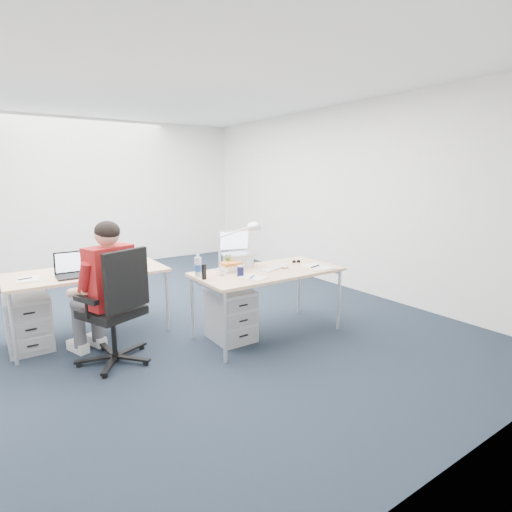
% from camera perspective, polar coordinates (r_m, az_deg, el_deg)
% --- Properties ---
extents(floor, '(7.00, 7.00, 0.00)m').
position_cam_1_polar(floor, '(5.18, -13.74, -8.57)').
color(floor, black).
rests_on(floor, ground).
extents(room, '(6.02, 7.02, 2.80)m').
position_cam_1_polar(room, '(4.88, -14.70, 10.72)').
color(room, silver).
rests_on(room, ground).
extents(desk_near, '(1.60, 0.80, 0.73)m').
position_cam_1_polar(desk_near, '(4.36, 1.72, -2.64)').
color(desk_near, '#DAA87E').
rests_on(desk_near, ground).
extents(desk_far, '(1.60, 0.80, 0.73)m').
position_cam_1_polar(desk_far, '(4.68, -22.93, -2.58)').
color(desk_far, '#DAA87E').
rests_on(desk_far, ground).
extents(office_chair, '(0.91, 0.91, 1.10)m').
position_cam_1_polar(office_chair, '(4.02, -19.38, -10.06)').
color(office_chair, black).
rests_on(office_chair, ground).
extents(seated_person, '(0.58, 0.80, 1.33)m').
position_cam_1_polar(seated_person, '(4.07, -21.13, -4.70)').
color(seated_person, maroon).
rests_on(seated_person, ground).
extents(drawer_pedestal_near, '(0.40, 0.50, 0.55)m').
position_cam_1_polar(drawer_pedestal_near, '(4.35, -3.69, -8.32)').
color(drawer_pedestal_near, '#AFB2B5').
rests_on(drawer_pedestal_near, ground).
extents(drawer_pedestal_far, '(0.40, 0.50, 0.55)m').
position_cam_1_polar(drawer_pedestal_far, '(4.72, -29.75, -8.24)').
color(drawer_pedestal_far, '#AFB2B5').
rests_on(drawer_pedestal_far, ground).
extents(silver_laptop, '(0.43, 0.37, 0.39)m').
position_cam_1_polar(silver_laptop, '(4.49, -2.58, 0.95)').
color(silver_laptop, silver).
rests_on(silver_laptop, desk_near).
extents(wireless_keyboard, '(0.33, 0.22, 0.02)m').
position_cam_1_polar(wireless_keyboard, '(4.39, 2.28, -1.82)').
color(wireless_keyboard, white).
rests_on(wireless_keyboard, desk_near).
extents(computer_mouse, '(0.10, 0.12, 0.04)m').
position_cam_1_polar(computer_mouse, '(4.45, 4.03, -1.50)').
color(computer_mouse, white).
rests_on(computer_mouse, desk_near).
extents(headphones, '(0.24, 0.19, 0.04)m').
position_cam_1_polar(headphones, '(4.38, -4.33, -1.72)').
color(headphones, black).
rests_on(headphones, desk_near).
extents(can_koozie, '(0.07, 0.07, 0.11)m').
position_cam_1_polar(can_koozie, '(4.08, -2.24, -2.13)').
color(can_koozie, '#121439').
rests_on(can_koozie, desk_near).
extents(water_bottle, '(0.09, 0.09, 0.23)m').
position_cam_1_polar(water_bottle, '(4.09, -8.29, -1.36)').
color(water_bottle, silver).
rests_on(water_bottle, desk_near).
extents(bear_figurine, '(0.09, 0.07, 0.17)m').
position_cam_1_polar(bear_figurine, '(4.37, -4.02, -0.83)').
color(bear_figurine, '#2F6B1C').
rests_on(bear_figurine, desk_near).
extents(book_stack, '(0.25, 0.21, 0.10)m').
position_cam_1_polar(book_stack, '(4.30, -3.51, -1.53)').
color(book_stack, silver).
rests_on(book_stack, desk_near).
extents(cordless_phone, '(0.05, 0.04, 0.15)m').
position_cam_1_polar(cordless_phone, '(3.99, -7.43, -2.25)').
color(cordless_phone, black).
rests_on(cordless_phone, desk_near).
extents(papers_left, '(0.26, 0.31, 0.01)m').
position_cam_1_polar(papers_left, '(4.01, -0.40, -3.11)').
color(papers_left, '#EDD489').
rests_on(papers_left, desk_near).
extents(papers_right, '(0.25, 0.35, 0.01)m').
position_cam_1_polar(papers_right, '(4.52, 8.64, -1.58)').
color(papers_right, '#EDD489').
rests_on(papers_right, desk_near).
extents(sunglasses, '(0.11, 0.08, 0.02)m').
position_cam_1_polar(sunglasses, '(4.74, 5.78, -0.83)').
color(sunglasses, black).
rests_on(sunglasses, desk_near).
extents(desk_lamp, '(0.51, 0.30, 0.55)m').
position_cam_1_polar(desk_lamp, '(4.18, -3.27, 1.25)').
color(desk_lamp, silver).
rests_on(desk_lamp, desk_near).
extents(dark_laptop, '(0.37, 0.36, 0.26)m').
position_cam_1_polar(dark_laptop, '(4.44, -24.42, -1.03)').
color(dark_laptop, black).
rests_on(dark_laptop, desk_far).
extents(far_cup, '(0.06, 0.06, 0.09)m').
position_cam_1_polar(far_cup, '(4.90, -21.55, -0.79)').
color(far_cup, white).
rests_on(far_cup, desk_far).
extents(far_papers, '(0.22, 0.29, 0.01)m').
position_cam_1_polar(far_papers, '(4.55, -29.88, -2.93)').
color(far_papers, white).
rests_on(far_papers, desk_far).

